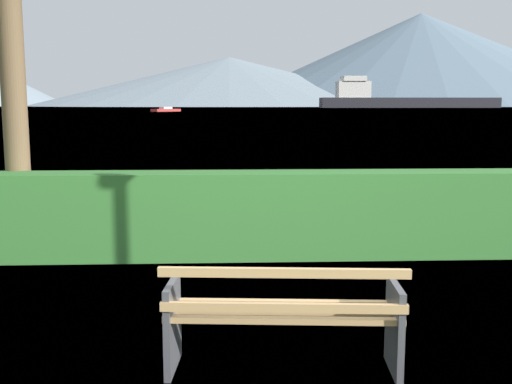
{
  "coord_description": "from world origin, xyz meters",
  "views": [
    {
      "loc": [
        -0.39,
        -4.32,
        1.98
      ],
      "look_at": [
        0.0,
        4.53,
        0.69
      ],
      "focal_mm": 42.48,
      "sensor_mm": 36.0,
      "label": 1
    }
  ],
  "objects": [
    {
      "name": "park_bench",
      "position": [
        -0.0,
        -0.06,
        0.43
      ],
      "size": [
        1.77,
        0.7,
        0.87
      ],
      "color": "tan",
      "rests_on": "ground_plane"
    },
    {
      "name": "hedge_row",
      "position": [
        0.0,
        3.4,
        0.56
      ],
      "size": [
        9.93,
        0.61,
        1.11
      ],
      "primitive_type": "cube",
      "color": "#387A33",
      "rests_on": "ground_plane"
    },
    {
      "name": "water_surface",
      "position": [
        0.0,
        308.07,
        0.0
      ],
      "size": [
        620.0,
        620.0,
        0.0
      ],
      "primitive_type": "plane",
      "color": "slate",
      "rests_on": "ground_plane"
    },
    {
      "name": "fishing_boat_near",
      "position": [
        -16.8,
        155.21,
        0.45
      ],
      "size": [
        7.39,
        7.97,
        1.24
      ],
      "color": "#B2332D",
      "rests_on": "water_surface"
    },
    {
      "name": "cargo_ship_large",
      "position": [
        86.77,
        311.95,
        4.53
      ],
      "size": [
        93.33,
        12.0,
        16.21
      ],
      "color": "#232328",
      "rests_on": "water_surface"
    },
    {
      "name": "distant_hills",
      "position": [
        11.96,
        580.05,
        38.11
      ],
      "size": [
        841.85,
        395.85,
        88.52
      ],
      "color": "gray",
      "rests_on": "ground_plane"
    },
    {
      "name": "ground_plane",
      "position": [
        0.0,
        0.0,
        0.0
      ],
      "size": [
        1400.0,
        1400.0,
        0.0
      ],
      "primitive_type": "plane",
      "color": "#567A38"
    }
  ]
}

